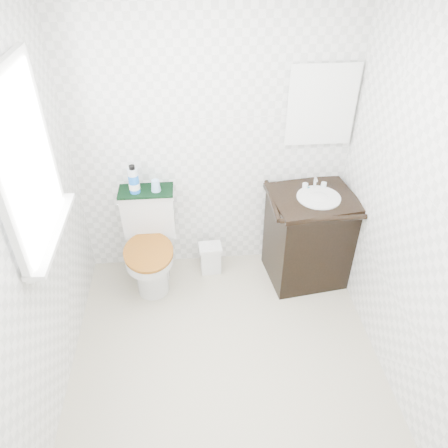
{
  "coord_description": "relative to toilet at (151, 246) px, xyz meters",
  "views": [
    {
      "loc": [
        -0.18,
        -1.91,
        2.65
      ],
      "look_at": [
        0.05,
        0.75,
        0.71
      ],
      "focal_mm": 35.0,
      "sensor_mm": 36.0,
      "label": 1
    }
  ],
  "objects": [
    {
      "name": "floor",
      "position": [
        0.55,
        -0.97,
        -0.36
      ],
      "size": [
        2.4,
        2.4,
        0.0
      ],
      "primitive_type": "plane",
      "color": "#BAB296",
      "rests_on": "ground"
    },
    {
      "name": "soap_bar",
      "position": [
        1.29,
        0.05,
        0.47
      ],
      "size": [
        0.06,
        0.04,
        0.02
      ],
      "primitive_type": "ellipsoid",
      "color": "#176871",
      "rests_on": "vanity"
    },
    {
      "name": "vanity",
      "position": [
        1.32,
        -0.06,
        0.07
      ],
      "size": [
        0.72,
        0.64,
        0.92
      ],
      "color": "black",
      "rests_on": "floor"
    },
    {
      "name": "mouthwash_bottle",
      "position": [
        -0.08,
        0.1,
        0.58
      ],
      "size": [
        0.08,
        0.08,
        0.23
      ],
      "color": "blue",
      "rests_on": "towel"
    },
    {
      "name": "wall_back",
      "position": [
        0.55,
        0.23,
        0.84
      ],
      "size": [
        2.4,
        0.0,
        2.4
      ],
      "primitive_type": "plane",
      "rotation": [
        1.57,
        0.0,
        0.0
      ],
      "color": "white",
      "rests_on": "ground"
    },
    {
      "name": "trash_bin",
      "position": [
        0.5,
        0.06,
        -0.21
      ],
      "size": [
        0.2,
        0.17,
        0.28
      ],
      "color": "silver",
      "rests_on": "floor"
    },
    {
      "name": "cup",
      "position": [
        0.08,
        0.1,
        0.52
      ],
      "size": [
        0.08,
        0.08,
        0.09
      ],
      "primitive_type": "cone",
      "color": "#8BB8E4",
      "rests_on": "towel"
    },
    {
      "name": "wall_right",
      "position": [
        1.65,
        -0.97,
        0.84
      ],
      "size": [
        0.0,
        2.4,
        2.4
      ],
      "primitive_type": "plane",
      "rotation": [
        1.57,
        0.0,
        -1.57
      ],
      "color": "white",
      "rests_on": "ground"
    },
    {
      "name": "towel",
      "position": [
        0.0,
        0.12,
        0.47
      ],
      "size": [
        0.43,
        0.22,
        0.02
      ],
      "primitive_type": "cube",
      "color": "black",
      "rests_on": "toilet"
    },
    {
      "name": "wall_left",
      "position": [
        -0.55,
        -0.97,
        0.84
      ],
      "size": [
        0.0,
        2.4,
        2.4
      ],
      "primitive_type": "plane",
      "rotation": [
        1.57,
        0.0,
        1.57
      ],
      "color": "white",
      "rests_on": "ground"
    },
    {
      "name": "toilet",
      "position": [
        0.0,
        0.0,
        0.0
      ],
      "size": [
        0.44,
        0.65,
        0.82
      ],
      "color": "silver",
      "rests_on": "floor"
    },
    {
      "name": "window",
      "position": [
        -0.52,
        -0.72,
        1.19
      ],
      "size": [
        0.02,
        0.7,
        0.9
      ],
      "primitive_type": "cube",
      "color": "white",
      "rests_on": "wall_left"
    },
    {
      "name": "mirror",
      "position": [
        1.36,
        0.21,
        1.09
      ],
      "size": [
        0.5,
        0.02,
        0.6
      ],
      "primitive_type": "cube",
      "color": "silver",
      "rests_on": "wall_back"
    }
  ]
}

